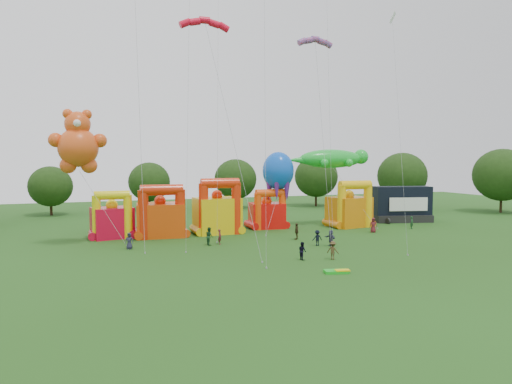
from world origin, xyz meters
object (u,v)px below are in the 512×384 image
object	(u,v)px
stage_trailer	(402,205)
spectator_0	(129,241)
gecko_kite	(346,184)
spectator_4	(297,231)
bouncy_castle_2	(218,212)
teddy_bear_kite	(93,181)
bouncy_castle_0	(112,220)
octopus_kite	(275,194)

from	to	relation	value
stage_trailer	spectator_0	size ratio (longest dim) A/B	5.16
gecko_kite	spectator_4	world-z (taller)	gecko_kite
bouncy_castle_2	spectator_4	bearing A→B (deg)	-44.86
teddy_bear_kite	spectator_4	world-z (taller)	teddy_bear_kite
teddy_bear_kite	spectator_4	bearing A→B (deg)	-7.35
bouncy_castle_0	stage_trailer	size ratio (longest dim) A/B	0.64
bouncy_castle_0	teddy_bear_kite	bearing A→B (deg)	-111.01
bouncy_castle_2	octopus_kite	distance (m)	8.33
stage_trailer	gecko_kite	bearing A→B (deg)	-171.87
bouncy_castle_0	spectator_0	world-z (taller)	bouncy_castle_0
bouncy_castle_0	stage_trailer	distance (m)	42.27
bouncy_castle_2	octopus_kite	bearing A→B (deg)	1.18
bouncy_castle_2	stage_trailer	bearing A→B (deg)	2.73
teddy_bear_kite	spectator_0	world-z (taller)	teddy_bear_kite
bouncy_castle_0	bouncy_castle_2	world-z (taller)	bouncy_castle_2
octopus_kite	spectator_0	distance (m)	21.21
bouncy_castle_2	stage_trailer	xyz separation A→B (m)	(29.35, 1.40, -0.08)
bouncy_castle_0	bouncy_castle_2	distance (m)	12.94
octopus_kite	gecko_kite	bearing A→B (deg)	-1.54
stage_trailer	teddy_bear_kite	xyz separation A→B (m)	(-44.34, -6.09, 4.51)
bouncy_castle_2	spectator_4	world-z (taller)	bouncy_castle_2
bouncy_castle_2	spectator_0	bearing A→B (deg)	-148.26
gecko_kite	spectator_0	xyz separation A→B (m)	(-30.20, -6.98, -5.17)
teddy_bear_kite	spectator_4	xyz separation A→B (m)	(22.64, -2.92, -6.16)
bouncy_castle_2	spectator_0	size ratio (longest dim) A/B	4.05
bouncy_castle_0	teddy_bear_kite	world-z (taller)	teddy_bear_kite
bouncy_castle_0	teddy_bear_kite	distance (m)	7.61
bouncy_castle_0	octopus_kite	bearing A→B (deg)	-1.55
octopus_kite	bouncy_castle_2	bearing A→B (deg)	-178.82
spectator_0	spectator_4	distance (m)	19.14
stage_trailer	octopus_kite	xyz separation A→B (m)	(-21.32, -1.23, 2.27)
gecko_kite	stage_trailer	bearing A→B (deg)	8.13
stage_trailer	spectator_0	world-z (taller)	stage_trailer
stage_trailer	octopus_kite	world-z (taller)	octopus_kite
stage_trailer	spectator_4	distance (m)	23.56
bouncy_castle_0	spectator_4	world-z (taller)	bouncy_castle_0
teddy_bear_kite	spectator_0	size ratio (longest dim) A/B	8.48
teddy_bear_kite	octopus_kite	distance (m)	23.64
spectator_0	teddy_bear_kite	bearing A→B (deg)	159.62
gecko_kite	teddy_bear_kite	bearing A→B (deg)	-172.28
teddy_bear_kite	gecko_kite	xyz separation A→B (m)	(33.71, 4.57, -1.08)
spectator_0	spectator_4	world-z (taller)	spectator_4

